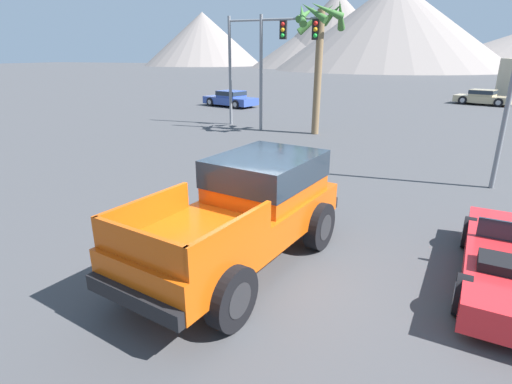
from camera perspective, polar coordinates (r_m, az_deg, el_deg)
The scene contains 8 objects.
ground_plane at distance 8.07m, azimuth 0.29°, elevation -9.29°, with size 320.00×320.00×0.00m, color #424244.
orange_pickup_truck at distance 7.58m, azimuth -0.91°, elevation -1.82°, with size 3.10×5.45×1.97m.
parked_car_blue at distance 31.59m, azimuth -3.66°, elevation 13.20°, with size 4.62×3.11×1.20m.
parked_car_tan at distance 37.38m, azimuth 29.70°, elevation 11.71°, with size 4.48×3.24×1.17m.
traffic_light_main at distance 20.85m, azimuth 4.01°, elevation 19.33°, with size 3.18×0.38×5.68m.
traffic_light_crosswalk at distance 22.69m, azimuth -0.55°, elevation 19.54°, with size 3.50×0.38×5.76m.
palm_tree_tall at distance 20.47m, azimuth 9.02°, elevation 21.29°, with size 2.50×2.72×6.27m.
distant_mountain_range at distance 125.81m, azimuth 15.19°, elevation 20.77°, with size 151.97×80.64×21.04m.
Camera 1 is at (2.25, -6.73, 3.84)m, focal length 28.00 mm.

